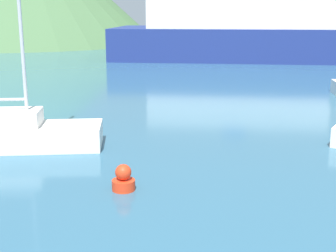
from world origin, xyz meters
The scene contains 3 objects.
sailboat_outer centered at (-5.89, 15.26, 0.52)m, with size 5.95×2.77×8.07m.
ferry_distant centered at (2.91, 46.17, 2.64)m, with size 23.41×10.03×7.58m.
buoy_marker centered at (-1.56, 11.84, 0.29)m, with size 0.60×0.60×0.69m.
Camera 1 is at (0.69, 0.62, 4.55)m, focal length 50.00 mm.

